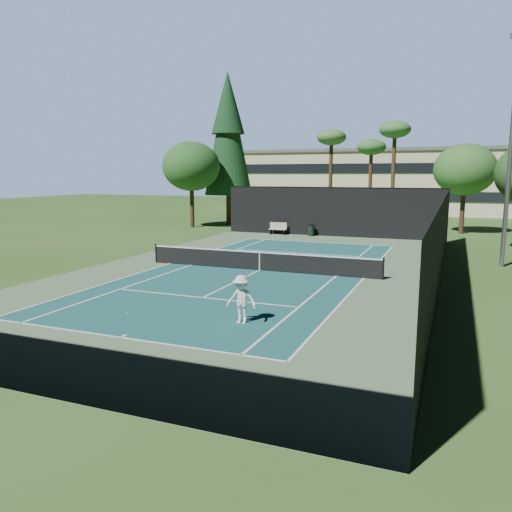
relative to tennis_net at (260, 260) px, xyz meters
The scene contains 21 objects.
ground 0.56m from the tennis_net, ahead, with size 160.00×160.00×0.00m, color #2F5921.
apron_slab 0.55m from the tennis_net, ahead, with size 18.00×32.00×0.01m, color #597955.
court_surface 0.55m from the tennis_net, ahead, with size 10.97×23.77×0.01m, color #1B5858.
court_lines 0.54m from the tennis_net, ahead, with size 11.07×23.87×0.01m.
tennis_net is the anchor object (origin of this frame).
fence 1.45m from the tennis_net, 90.00° to the left, with size 18.04×32.05×4.03m.
player 9.48m from the tennis_net, 72.31° to the right, with size 1.08×0.62×1.68m, color white.
tennis_ball_a 9.65m from the tennis_net, 98.61° to the right, with size 0.07×0.07×0.07m, color #AACA2D.
tennis_ball_b 4.62m from the tennis_net, 109.12° to the left, with size 0.07×0.07×0.07m, color #C3CF2F.
tennis_ball_c 5.55m from the tennis_net, 60.00° to the left, with size 0.07×0.07×0.07m, color #D5E734.
tennis_ball_d 6.01m from the tennis_net, 129.34° to the left, with size 0.07×0.07×0.07m, color #ABCB2E.
park_bench 16.16m from the tennis_net, 105.85° to the left, with size 1.50×0.45×1.02m.
trash_bin 15.55m from the tennis_net, 95.56° to the left, with size 0.56×0.56×0.95m.
pine_tree 26.63m from the tennis_net, 118.61° to the left, with size 4.80×4.80×15.00m.
palm_a 25.26m from the tennis_net, 94.76° to the left, with size 2.80×2.80×9.32m.
palm_b 26.92m from the tennis_net, 86.70° to the left, with size 2.80×2.80×8.42m.
palm_c 24.69m from the tennis_net, 80.13° to the left, with size 2.80×2.80×9.77m.
decid_tree_a 24.65m from the tennis_net, 65.56° to the left, with size 5.12×5.12×7.62m.
decid_tree_c 23.39m from the tennis_net, 127.87° to the left, with size 5.44×5.44×8.09m.
campus_building 46.12m from the tennis_net, 90.00° to the left, with size 40.50×12.50×8.30m.
light_pole 14.66m from the tennis_net, 26.57° to the left, with size 0.90×0.25×12.22m.
Camera 1 is at (9.47, -24.15, 5.04)m, focal length 35.00 mm.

